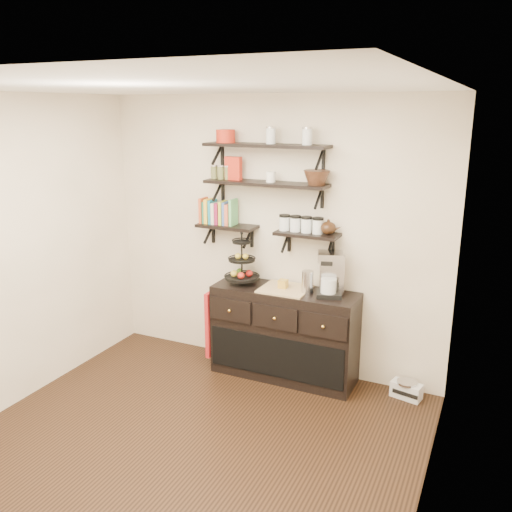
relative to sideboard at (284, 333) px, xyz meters
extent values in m
plane|color=black|center=(-0.25, -1.51, -0.45)|extent=(3.50, 3.50, 0.00)
cube|color=white|center=(-0.25, -1.51, 2.25)|extent=(3.50, 3.50, 0.02)
cube|color=white|center=(-0.25, 0.24, 0.90)|extent=(3.50, 0.02, 2.70)
cube|color=white|center=(1.50, -1.51, 0.90)|extent=(0.02, 3.50, 2.70)
cube|color=black|center=(-0.25, 0.10, 1.78)|extent=(1.20, 0.27, 0.03)
cube|color=black|center=(-0.77, 0.22, 1.67)|extent=(0.02, 0.03, 0.20)
cube|color=black|center=(0.27, 0.22, 1.67)|extent=(0.02, 0.03, 0.20)
cube|color=black|center=(-0.25, 0.10, 1.43)|extent=(1.20, 0.27, 0.03)
cube|color=black|center=(-0.77, 0.22, 1.32)|extent=(0.02, 0.03, 0.20)
cube|color=black|center=(0.27, 0.22, 1.32)|extent=(0.02, 0.03, 0.20)
cube|color=black|center=(-0.67, 0.11, 0.98)|extent=(0.60, 0.25, 0.03)
cube|color=black|center=(-0.89, 0.22, 0.87)|extent=(0.02, 0.03, 0.20)
cube|color=black|center=(-0.45, 0.22, 0.87)|extent=(0.03, 0.03, 0.20)
cube|color=black|center=(0.17, 0.11, 0.98)|extent=(0.60, 0.25, 0.03)
cube|color=black|center=(-0.05, 0.22, 0.87)|extent=(0.03, 0.03, 0.20)
cube|color=black|center=(0.39, 0.22, 0.87)|extent=(0.02, 0.03, 0.20)
cube|color=#C54D27|center=(-0.93, 0.12, 1.10)|extent=(0.02, 0.15, 0.20)
cube|color=#1F6546|center=(-0.90, 0.12, 1.12)|extent=(0.03, 0.15, 0.24)
cube|color=yellow|center=(-0.86, 0.12, 1.10)|extent=(0.04, 0.15, 0.21)
cube|color=teal|center=(-0.82, 0.12, 1.12)|extent=(0.03, 0.15, 0.25)
cube|color=beige|center=(-0.79, 0.12, 1.11)|extent=(0.03, 0.15, 0.22)
cube|color=maroon|center=(-0.75, 0.12, 1.13)|extent=(0.04, 0.15, 0.26)
cube|color=gold|center=(-0.71, 0.12, 1.11)|extent=(0.03, 0.15, 0.23)
cube|color=#3B5C9E|center=(-0.67, 0.12, 1.10)|extent=(0.03, 0.15, 0.20)
cube|color=#CB5839|center=(-0.63, 0.12, 1.12)|extent=(0.04, 0.15, 0.24)
cube|color=#5CAF67|center=(-0.59, 0.12, 1.10)|extent=(0.03, 0.15, 0.21)
cylinder|color=silver|center=(-0.06, 0.12, 1.06)|extent=(0.10, 0.10, 0.13)
cylinder|color=silver|center=(0.05, 0.12, 1.06)|extent=(0.10, 0.10, 0.13)
cylinder|color=silver|center=(0.16, 0.12, 1.06)|extent=(0.10, 0.10, 0.13)
cylinder|color=silver|center=(0.27, 0.12, 1.06)|extent=(0.10, 0.10, 0.13)
cube|color=black|center=(0.00, 0.00, 0.00)|extent=(1.40, 0.45, 0.90)
cube|color=tan|center=(0.00, 0.00, 0.46)|extent=(0.45, 0.41, 0.02)
sphere|color=gold|center=(-0.47, -0.25, 0.25)|extent=(0.04, 0.04, 0.04)
sphere|color=gold|center=(0.00, -0.25, 0.25)|extent=(0.04, 0.04, 0.04)
sphere|color=gold|center=(0.47, -0.25, 0.25)|extent=(0.04, 0.04, 0.04)
cylinder|color=black|center=(-0.46, 0.00, 0.70)|extent=(0.02, 0.02, 0.50)
cylinder|color=black|center=(-0.46, 0.00, 0.51)|extent=(0.34, 0.34, 0.01)
cylinder|color=black|center=(-0.46, 0.00, 0.69)|extent=(0.26, 0.26, 0.02)
cylinder|color=black|center=(-0.46, 0.00, 0.87)|extent=(0.18, 0.18, 0.02)
sphere|color=#B21914|center=(-0.40, 0.04, 0.55)|extent=(0.07, 0.07, 0.07)
sphere|color=gold|center=(-0.50, 0.00, 0.72)|extent=(0.06, 0.06, 0.06)
cube|color=#B78C2A|center=(-0.02, 0.00, 0.50)|extent=(0.08, 0.08, 0.08)
cube|color=black|center=(0.43, 0.00, 0.47)|extent=(0.28, 0.26, 0.04)
cube|color=silver|center=(0.43, 0.07, 0.64)|extent=(0.24, 0.15, 0.35)
cube|color=silver|center=(0.43, 0.00, 0.83)|extent=(0.28, 0.26, 0.07)
cylinder|color=silver|center=(0.43, -0.02, 0.56)|extent=(0.18, 0.18, 0.13)
cylinder|color=silver|center=(0.23, -0.02, 0.56)|extent=(0.11, 0.11, 0.22)
cube|color=#B12013|center=(-0.73, -0.10, 0.03)|extent=(0.04, 0.29, 0.68)
cube|color=silver|center=(1.18, 0.08, -0.38)|extent=(0.30, 0.19, 0.15)
cylinder|color=silver|center=(1.18, 0.08, -0.30)|extent=(0.22, 0.22, 0.02)
cube|color=black|center=(1.18, 0.00, -0.38)|extent=(0.23, 0.06, 0.04)
cube|color=#B62614|center=(-0.59, 0.10, 1.56)|extent=(0.16, 0.07, 0.22)
cylinder|color=white|center=(-0.20, 0.10, 1.50)|extent=(0.09, 0.09, 0.10)
cylinder|color=#B62614|center=(-0.67, 0.10, 1.86)|extent=(0.18, 0.18, 0.12)
camera|label=1|loc=(1.79, -4.54, 2.12)|focal=38.00mm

